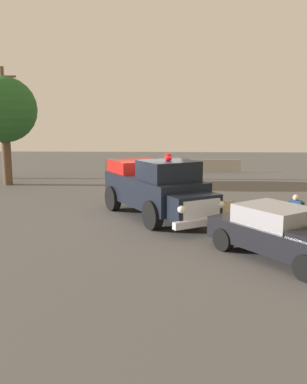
% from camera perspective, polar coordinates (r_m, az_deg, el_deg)
% --- Properties ---
extents(ground_plane, '(60.00, 60.00, 0.00)m').
position_cam_1_polar(ground_plane, '(17.05, -0.51, -3.31)').
color(ground_plane, '#514F4C').
extents(vintage_fire_truck, '(4.93, 6.22, 2.59)m').
position_cam_1_polar(vintage_fire_truck, '(16.75, 0.38, 0.62)').
color(vintage_fire_truck, black).
rests_on(vintage_fire_truck, ground).
extents(classic_hot_rod, '(4.09, 4.60, 1.46)m').
position_cam_1_polar(classic_hot_rod, '(12.51, 16.82, -5.26)').
color(classic_hot_rod, black).
rests_on(classic_hot_rod, ground).
extents(lawn_chair_near_truck, '(0.69, 0.69, 1.02)m').
position_cam_1_polar(lawn_chair_near_truck, '(15.71, 18.36, -2.81)').
color(lawn_chair_near_truck, '#B7BABF').
rests_on(lawn_chair_near_truck, ground).
extents(lawn_chair_by_car, '(0.64, 0.64, 1.02)m').
position_cam_1_polar(lawn_chair_by_car, '(15.26, 10.07, -2.81)').
color(lawn_chair_by_car, '#B7BABF').
rests_on(lawn_chair_by_car, ground).
extents(spectator_seated, '(0.62, 0.65, 1.29)m').
position_cam_1_polar(spectator_seated, '(15.57, 18.21, -2.51)').
color(spectator_seated, '#383842').
rests_on(spectator_seated, ground).
extents(oak_tree_left, '(3.68, 3.68, 6.12)m').
position_cam_1_polar(oak_tree_left, '(25.92, -19.26, 10.21)').
color(oak_tree_left, brown).
rests_on(oak_tree_left, ground).
extents(utility_pole, '(1.70, 0.26, 6.89)m').
position_cam_1_polar(utility_pole, '(28.58, -19.18, 8.87)').
color(utility_pole, brown).
rests_on(utility_pole, ground).
extents(traffic_cone, '(0.40, 0.40, 0.64)m').
position_cam_1_polar(traffic_cone, '(16.44, 13.69, -3.02)').
color(traffic_cone, orange).
rests_on(traffic_cone, ground).
extents(background_fence, '(9.52, 0.12, 0.90)m').
position_cam_1_polar(background_fence, '(30.31, 2.56, 3.52)').
color(background_fence, '#A8A393').
rests_on(background_fence, ground).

